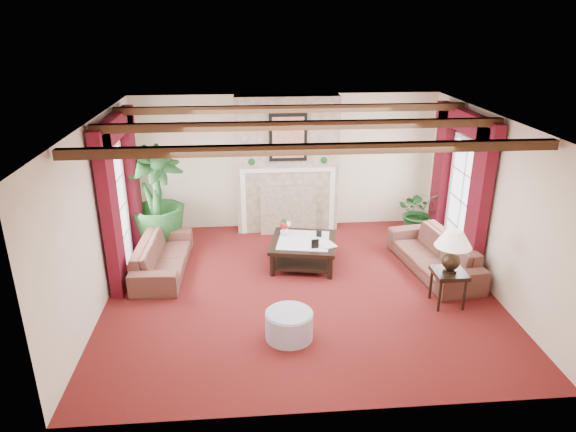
{
  "coord_description": "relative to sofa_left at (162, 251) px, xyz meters",
  "views": [
    {
      "loc": [
        -0.8,
        -7.19,
        4.08
      ],
      "look_at": [
        -0.16,
        0.4,
        1.11
      ],
      "focal_mm": 32.0,
      "sensor_mm": 36.0,
      "label": 1
    }
  ],
  "objects": [
    {
      "name": "side_table",
      "position": [
        4.42,
        -1.45,
        -0.1
      ],
      "size": [
        0.53,
        0.53,
        0.55
      ],
      "primitive_type": null,
      "rotation": [
        0.0,
        0.0,
        0.15
      ],
      "color": "black",
      "rests_on": "ground"
    },
    {
      "name": "potted_palm",
      "position": [
        -0.23,
        1.09,
        0.15
      ],
      "size": [
        2.6,
        2.75,
        1.06
      ],
      "primitive_type": "imported",
      "rotation": [
        0.0,
        0.0,
        0.48
      ],
      "color": "black",
      "rests_on": "ground"
    },
    {
      "name": "right_wall",
      "position": [
        5.26,
        -0.82,
        0.97
      ],
      "size": [
        0.02,
        5.5,
        2.7
      ],
      "primitive_type": "cube",
      "color": "beige",
      "rests_on": "ground"
    },
    {
      "name": "coffee_table",
      "position": [
        2.41,
        0.06,
        -0.15
      ],
      "size": [
        1.3,
        1.3,
        0.45
      ],
      "primitive_type": null,
      "rotation": [
        0.0,
        0.0,
        -0.19
      ],
      "color": "black",
      "rests_on": "ground"
    },
    {
      "name": "sofa_left",
      "position": [
        0.0,
        0.0,
        0.0
      ],
      "size": [
        1.99,
        0.71,
        0.76
      ],
      "primitive_type": "imported",
      "rotation": [
        0.0,
        0.0,
        1.53
      ],
      "color": "#340E17",
      "rests_on": "ground"
    },
    {
      "name": "curtains_left",
      "position": [
        -0.6,
        0.18,
        2.17
      ],
      "size": [
        0.2,
        2.4,
        2.55
      ],
      "primitive_type": null,
      "color": "#450913",
      "rests_on": "ground"
    },
    {
      "name": "flower_vase",
      "position": [
        2.11,
        0.32,
        0.16
      ],
      "size": [
        0.18,
        0.19,
        0.17
      ],
      "primitive_type": "imported",
      "rotation": [
        0.0,
        0.0,
        0.02
      ],
      "color": "silver",
      "rests_on": "coffee_table"
    },
    {
      "name": "ceiling_beams",
      "position": [
        2.26,
        -0.82,
        2.26
      ],
      "size": [
        6.0,
        3.0,
        0.12
      ],
      "primitive_type": null,
      "color": "#321D10",
      "rests_on": "ceiling"
    },
    {
      "name": "ceiling",
      "position": [
        2.26,
        -0.82,
        2.32
      ],
      "size": [
        6.0,
        6.0,
        0.0
      ],
      "primitive_type": "plane",
      "rotation": [
        3.14,
        0.0,
        0.0
      ],
      "color": "white",
      "rests_on": "floor"
    },
    {
      "name": "french_door_right",
      "position": [
        5.23,
        0.18,
        1.75
      ],
      "size": [
        0.1,
        1.1,
        2.16
      ],
      "primitive_type": null,
      "color": "white",
      "rests_on": "ground"
    },
    {
      "name": "french_door_left",
      "position": [
        -0.71,
        0.18,
        1.75
      ],
      "size": [
        0.1,
        1.1,
        2.16
      ],
      "primitive_type": null,
      "color": "white",
      "rests_on": "ground"
    },
    {
      "name": "ottoman",
      "position": [
        1.97,
        -2.12,
        -0.19
      ],
      "size": [
        0.65,
        0.65,
        0.38
      ],
      "primitive_type": "cylinder",
      "color": "#9591A4",
      "rests_on": "ground"
    },
    {
      "name": "sofa_right",
      "position": [
        4.6,
        -0.35,
        0.03
      ],
      "size": [
        2.26,
        1.22,
        0.81
      ],
      "primitive_type": "imported",
      "rotation": [
        0.0,
        0.0,
        -1.42
      ],
      "color": "#340E17",
      "rests_on": "ground"
    },
    {
      "name": "curtains_right",
      "position": [
        5.12,
        0.18,
        2.17
      ],
      "size": [
        0.2,
        2.4,
        2.55
      ],
      "primitive_type": null,
      "color": "#450913",
      "rests_on": "ground"
    },
    {
      "name": "book",
      "position": [
        2.68,
        -0.21,
        0.23
      ],
      "size": [
        0.25,
        0.18,
        0.32
      ],
      "primitive_type": "imported",
      "rotation": [
        0.0,
        0.0,
        0.36
      ],
      "color": "black",
      "rests_on": "coffee_table"
    },
    {
      "name": "floor",
      "position": [
        2.26,
        -0.82,
        -0.38
      ],
      "size": [
        6.0,
        6.0,
        0.0
      ],
      "primitive_type": "plane",
      "color": "#4C0D10",
      "rests_on": "ground"
    },
    {
      "name": "table_lamp",
      "position": [
        4.42,
        -1.45,
        0.51
      ],
      "size": [
        0.53,
        0.53,
        0.68
      ],
      "primitive_type": null,
      "color": "black",
      "rests_on": "side_table"
    },
    {
      "name": "left_wall",
      "position": [
        -0.74,
        -0.82,
        0.97
      ],
      "size": [
        0.02,
        5.5,
        2.7
      ],
      "primitive_type": "cube",
      "color": "beige",
      "rests_on": "ground"
    },
    {
      "name": "photo_frame_a",
      "position": [
        2.56,
        -0.29,
        0.16
      ],
      "size": [
        0.13,
        0.03,
        0.17
      ],
      "primitive_type": null,
      "rotation": [
        0.0,
        0.0,
        0.1
      ],
      "color": "black",
      "rests_on": "coffee_table"
    },
    {
      "name": "back_wall",
      "position": [
        2.26,
        1.93,
        0.97
      ],
      "size": [
        6.0,
        0.02,
        2.7
      ],
      "primitive_type": "cube",
      "color": "beige",
      "rests_on": "ground"
    },
    {
      "name": "small_plant",
      "position": [
        4.84,
        1.17,
        -0.0
      ],
      "size": [
        1.21,
        1.27,
        0.76
      ],
      "primitive_type": "imported",
      "rotation": [
        0.0,
        0.0,
        -0.17
      ],
      "color": "black",
      "rests_on": "ground"
    },
    {
      "name": "photo_frame_b",
      "position": [
        2.7,
        0.17,
        0.14
      ],
      "size": [
        0.1,
        0.05,
        0.12
      ],
      "primitive_type": null,
      "rotation": [
        0.0,
        0.0,
        -0.37
      ],
      "color": "black",
      "rests_on": "coffee_table"
    },
    {
      "name": "fireplace",
      "position": [
        2.26,
        1.73,
        2.32
      ],
      "size": [
        2.0,
        0.52,
        2.7
      ],
      "primitive_type": null,
      "color": "tan",
      "rests_on": "ground"
    }
  ]
}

